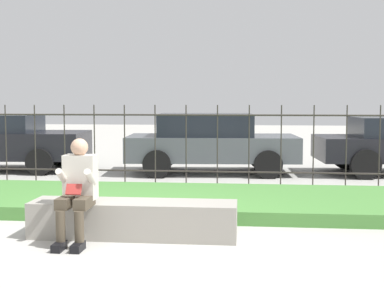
% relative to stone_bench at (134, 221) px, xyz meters
% --- Properties ---
extents(ground_plane, '(60.00, 60.00, 0.00)m').
position_rel_stone_bench_xyz_m(ground_plane, '(-0.07, 0.00, -0.20)').
color(ground_plane, '#B2AFA8').
extents(stone_bench, '(2.57, 0.58, 0.45)m').
position_rel_stone_bench_xyz_m(stone_bench, '(0.00, 0.00, 0.00)').
color(stone_bench, gray).
rests_on(stone_bench, ground_plane).
extents(person_seated_reader, '(0.42, 0.73, 1.25)m').
position_rel_stone_bench_xyz_m(person_seated_reader, '(-0.61, -0.32, 0.48)').
color(person_seated_reader, black).
rests_on(person_seated_reader, ground_plane).
extents(grass_berm, '(10.51, 2.49, 0.19)m').
position_rel_stone_bench_xyz_m(grass_berm, '(-0.07, 1.94, -0.10)').
color(grass_berm, '#4C893D').
rests_on(grass_berm, ground_plane).
extents(iron_fence, '(8.51, 0.03, 1.61)m').
position_rel_stone_bench_xyz_m(iron_fence, '(-0.07, 3.81, 0.65)').
color(iron_fence, '#332D28').
rests_on(iron_fence, ground_plane).
extents(car_parked_center, '(4.03, 2.13, 1.39)m').
position_rel_stone_bench_xyz_m(car_parked_center, '(0.55, 5.96, 0.54)').
color(car_parked_center, '#4C5156').
rests_on(car_parked_center, ground_plane).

